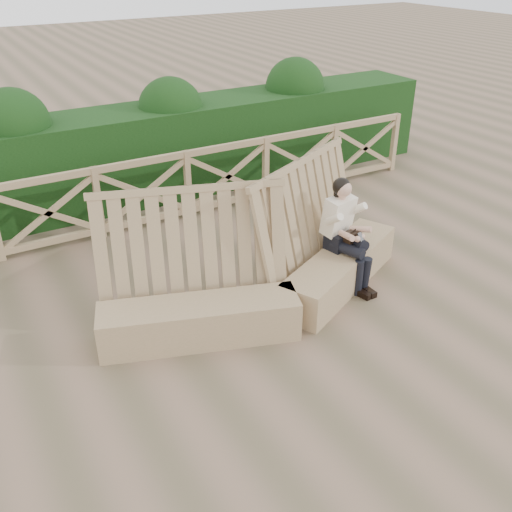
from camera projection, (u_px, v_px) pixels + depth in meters
ground at (262, 346)px, 6.27m from camera, size 60.00×60.00×0.00m
bench at (271, 278)px, 6.75m from camera, size 4.23×1.63×1.60m
woman at (345, 229)px, 7.11m from camera, size 0.45×0.86×1.40m
guardrail at (144, 193)px, 8.65m from camera, size 10.10×0.09×1.10m
hedge at (118, 158)px, 9.46m from camera, size 12.00×1.20×1.50m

